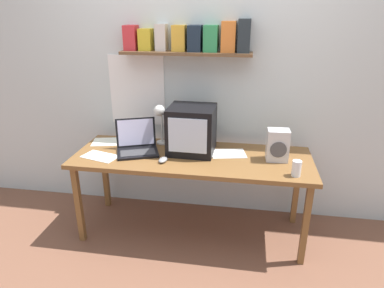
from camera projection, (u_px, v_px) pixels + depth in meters
ground_plane at (192, 230)px, 2.97m from camera, size 12.00×12.00×0.00m
back_wall at (200, 70)px, 2.90m from camera, size 5.60×0.24×2.60m
corner_desk at (192, 162)px, 2.73m from camera, size 1.87×0.67×0.71m
crt_monitor at (192, 130)px, 2.72m from camera, size 0.37×0.35×0.38m
laptop at (137, 144)px, 2.78m from camera, size 0.40×0.38×0.25m
desk_lamp at (160, 117)px, 2.83m from camera, size 0.10×0.15×0.35m
juice_glass at (296, 169)px, 2.37m from camera, size 0.06×0.06×0.11m
space_heater at (278, 145)px, 2.59m from camera, size 0.17×0.13×0.24m
computer_mouse at (163, 160)px, 2.60m from camera, size 0.07×0.11×0.03m
open_notebook at (100, 156)px, 2.69m from camera, size 0.31×0.23×0.00m
loose_paper_near_laptop at (110, 142)px, 2.99m from camera, size 0.34×0.26×0.00m
printed_handout at (228, 154)px, 2.75m from camera, size 0.31×0.25×0.00m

